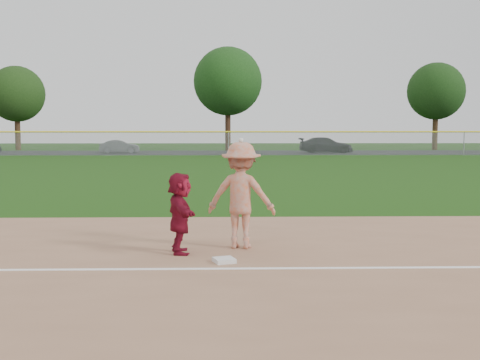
{
  "coord_description": "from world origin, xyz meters",
  "views": [
    {
      "loc": [
        -0.3,
        -10.59,
        2.36
      ],
      "look_at": [
        0.0,
        1.5,
        1.3
      ],
      "focal_mm": 45.0,
      "sensor_mm": 36.0,
      "label": 1
    }
  ],
  "objects_px": {
    "first_base": "(224,260)",
    "base_runner": "(180,213)",
    "car_mid": "(119,146)",
    "car_right": "(326,145)"
  },
  "relations": [
    {
      "from": "base_runner",
      "to": "car_mid",
      "type": "distance_m",
      "value": 45.65
    },
    {
      "from": "car_mid",
      "to": "first_base",
      "type": "bearing_deg",
      "value": -176.29
    },
    {
      "from": "car_right",
      "to": "base_runner",
      "type": "bearing_deg",
      "value": 167.91
    },
    {
      "from": "first_base",
      "to": "car_mid",
      "type": "distance_m",
      "value": 46.6
    },
    {
      "from": "base_runner",
      "to": "car_right",
      "type": "xyz_separation_m",
      "value": [
        10.2,
        44.46,
        -0.05
      ]
    },
    {
      "from": "car_right",
      "to": "car_mid",
      "type": "bearing_deg",
      "value": 89.9
    },
    {
      "from": "base_runner",
      "to": "car_mid",
      "type": "bearing_deg",
      "value": 2.67
    },
    {
      "from": "base_runner",
      "to": "car_mid",
      "type": "height_order",
      "value": "base_runner"
    },
    {
      "from": "first_base",
      "to": "base_runner",
      "type": "bearing_deg",
      "value": 135.76
    },
    {
      "from": "first_base",
      "to": "base_runner",
      "type": "xyz_separation_m",
      "value": [
        -0.82,
        0.8,
        0.72
      ]
    }
  ]
}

